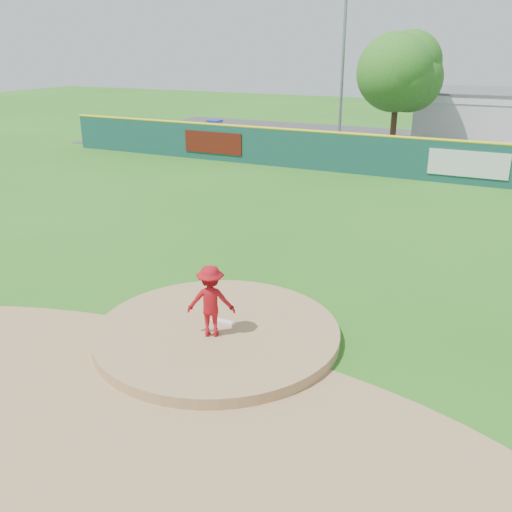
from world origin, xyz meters
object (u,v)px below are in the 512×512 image
at_px(light_pole_left, 344,46).
at_px(pitcher, 211,301).
at_px(deciduous_tree, 398,74).
at_px(playground_slide, 214,130).

bearing_deg(light_pole_left, pitcher, -77.52).
bearing_deg(light_pole_left, deciduous_tree, -26.57).
xyz_separation_m(deciduous_tree, light_pole_left, (-4.00, 2.00, 1.50)).
xyz_separation_m(playground_slide, deciduous_tree, (12.03, 0.68, 3.88)).
bearing_deg(pitcher, light_pole_left, -101.62).
height_order(pitcher, light_pole_left, light_pole_left).
bearing_deg(deciduous_tree, playground_slide, -176.78).
distance_m(pitcher, playground_slide, 28.38).
xyz_separation_m(playground_slide, light_pole_left, (8.03, 2.68, 5.38)).
xyz_separation_m(pitcher, deciduous_tree, (-2.05, 25.32, 3.50)).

